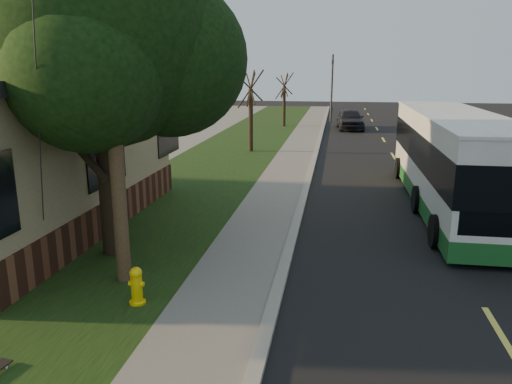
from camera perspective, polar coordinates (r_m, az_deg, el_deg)
ground at (r=9.52m, az=1.74°, el=-14.06°), size 120.00×120.00×0.00m
road at (r=19.09m, az=17.81°, el=-0.18°), size 8.00×80.00×0.01m
curb at (r=18.88m, az=5.74°, el=0.46°), size 0.25×80.00×0.12m
sidewalk at (r=18.97m, az=2.73°, el=0.52°), size 2.00×80.00×0.08m
grass_verge at (r=19.66m, az=-7.46°, el=0.88°), size 5.00×80.00×0.07m
fire_hydrant at (r=9.96m, az=-13.49°, el=-10.36°), size 0.32×0.32×0.74m
utility_pole at (r=10.29m, az=-16.44°, el=14.33°), size 2.86×3.21×9.07m
leafy_tree at (r=12.18m, az=-17.00°, el=16.70°), size 6.30×6.00×7.80m
bare_tree_near at (r=26.82m, az=-0.60°, el=9.10°), size 1.38×1.21×4.31m
bare_tree_far at (r=38.62m, az=3.24°, el=10.39°), size 1.38×1.21×4.03m
traffic_signal at (r=42.35m, az=8.67°, el=12.15°), size 0.18×0.22×5.50m
transit_bus at (r=17.40m, az=21.64°, el=3.65°), size 2.61×11.31×3.06m
distant_car at (r=37.81m, az=10.70°, el=8.20°), size 2.12×4.59×1.52m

